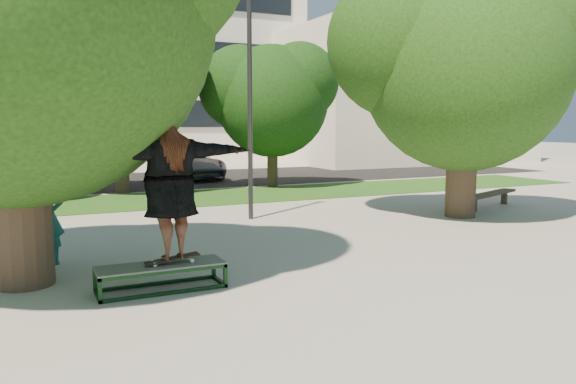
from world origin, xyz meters
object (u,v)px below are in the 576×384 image
car_grey (188,164)px  car_silver_b (174,162)px  lamppost (250,92)px  grind_box (161,277)px  tree_right (461,55)px  bystander (46,217)px  bench (490,195)px

car_grey → car_silver_b: 0.68m
car_silver_b → lamppost: bearing=-89.0°
lamppost → car_grey: bearing=82.3°
lamppost → grind_box: 6.84m
tree_right → lamppost: (-4.92, 1.92, -0.94)m
grind_box → bystander: bystander is taller
grind_box → car_grey: 16.98m
car_silver_b → bystander: bearing=-106.3°
grind_box → bystander: size_ratio=1.10×
tree_right → bench: 4.28m
bystander → car_silver_b: 15.43m
grind_box → lamppost: bearing=56.1°
bystander → car_silver_b: size_ratio=0.33×
bench → tree_right: bearing=179.5°
car_grey → car_silver_b: size_ratio=0.96×
lamppost → car_silver_b: bearing=85.3°
grind_box → car_silver_b: car_silver_b is taller
tree_right → car_silver_b: bearing=106.5°
tree_right → lamppost: bearing=158.7°
lamppost → car_grey: lamppost is taller
grind_box → bench: (10.32, 3.96, 0.17)m
tree_right → car_silver_b: (-3.97, 13.42, -3.38)m
bystander → car_silver_b: bystander is taller
bench → car_silver_b: size_ratio=0.57×
bystander → bench: bearing=11.8°
car_grey → bench: bearing=-70.6°
tree_right → grind_box: (-8.36, -3.21, -3.90)m
car_grey → bystander: bearing=-118.7°
tree_right → bystander: size_ratio=3.98×
grind_box → bench: 11.05m
car_grey → car_silver_b: bearing=140.9°
bystander → car_silver_b: (5.78, 14.30, -0.11)m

